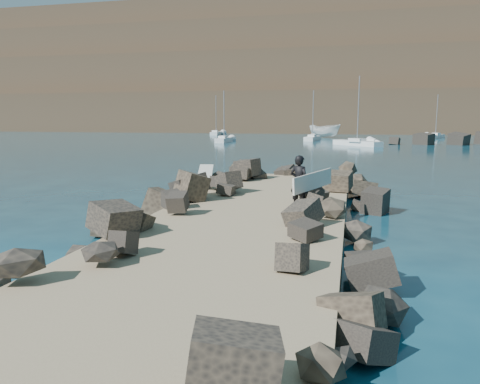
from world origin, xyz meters
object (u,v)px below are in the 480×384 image
Objects in this scene: surfboard_resting at (205,176)px; boat_imported at (325,131)px; surfer_with_board at (301,182)px; sailboat_b at (312,138)px.

boat_imported is at bearing 74.88° from surfboard_resting.
surfboard_resting is 1.25× the size of surfer_with_board.
sailboat_b reaches higher than surfboard_resting.
sailboat_b reaches higher than boat_imported.
boat_imported is 3.16× the size of surfer_with_board.
surfboard_resting is at bearing -90.19° from sailboat_b.
surfer_with_board reaches higher than surfboard_resting.
boat_imported reaches higher than surfboard_resting.
surfer_with_board is at bearing -150.20° from boat_imported.
boat_imported is 71.55m from surfer_with_board.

